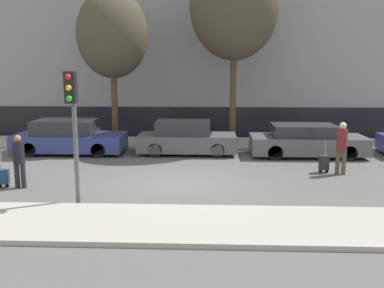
{
  "coord_description": "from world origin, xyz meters",
  "views": [
    {
      "loc": [
        1.0,
        -13.11,
        3.61
      ],
      "look_at": [
        0.35,
        1.8,
        0.95
      ],
      "focal_mm": 40.0,
      "sensor_mm": 36.0,
      "label": 1
    }
  ],
  "objects": [
    {
      "name": "bare_tree_down_street",
      "position": [
        -3.36,
        6.15,
        5.05
      ],
      "size": [
        3.16,
        3.16,
        6.89
      ],
      "color": "#4C3826",
      "rests_on": "sidewalk_far"
    },
    {
      "name": "traffic_light",
      "position": [
        -2.53,
        -2.36,
        2.52
      ],
      "size": [
        0.28,
        0.47,
        3.53
      ],
      "color": "#515154",
      "rests_on": "ground_plane"
    },
    {
      "name": "trolley_right",
      "position": [
        4.96,
        1.6,
        0.37
      ],
      "size": [
        0.34,
        0.29,
        1.16
      ],
      "color": "#262628",
      "rests_on": "ground_plane"
    },
    {
      "name": "parked_car_2",
      "position": [
        4.98,
        4.47,
        0.63
      ],
      "size": [
        4.67,
        1.91,
        1.32
      ],
      "color": "#4C5156",
      "rests_on": "ground_plane"
    },
    {
      "name": "sidewalk_near",
      "position": [
        0.0,
        -3.75,
        0.06
      ],
      "size": [
        28.0,
        2.5,
        0.12
      ],
      "color": "#A39E93",
      "rests_on": "ground_plane"
    },
    {
      "name": "sidewalk_far",
      "position": [
        0.0,
        7.0,
        0.06
      ],
      "size": [
        28.0,
        3.0,
        0.12
      ],
      "color": "#A39E93",
      "rests_on": "ground_plane"
    },
    {
      "name": "parked_bicycle",
      "position": [
        0.51,
        6.76,
        0.49
      ],
      "size": [
        1.77,
        0.06,
        0.96
      ],
      "color": "black",
      "rests_on": "sidewalk_far"
    },
    {
      "name": "pedestrian_right",
      "position": [
        5.48,
        1.4,
        1.03
      ],
      "size": [
        0.34,
        0.34,
        1.81
      ],
      "rotation": [
        0.0,
        0.0,
        -0.37
      ],
      "color": "#4C4233",
      "rests_on": "ground_plane"
    },
    {
      "name": "parked_car_1",
      "position": [
        -0.03,
        4.72,
        0.66
      ],
      "size": [
        4.11,
        1.74,
        1.42
      ],
      "color": "#4C5156",
      "rests_on": "ground_plane"
    },
    {
      "name": "parked_car_0",
      "position": [
        -5.04,
        4.64,
        0.67
      ],
      "size": [
        4.61,
        1.92,
        1.44
      ],
      "color": "navy",
      "rests_on": "ground_plane"
    },
    {
      "name": "pedestrian_left",
      "position": [
        -4.78,
        -0.73,
        0.92
      ],
      "size": [
        0.35,
        0.34,
        1.64
      ],
      "rotation": [
        0.0,
        0.0,
        -0.04
      ],
      "color": "#23232D",
      "rests_on": "ground_plane"
    },
    {
      "name": "trolley_left",
      "position": [
        -5.33,
        -0.71,
        0.34
      ],
      "size": [
        0.34,
        0.29,
        1.1
      ],
      "color": "navy",
      "rests_on": "ground_plane"
    },
    {
      "name": "ground_plane",
      "position": [
        0.0,
        0.0,
        0.0
      ],
      "size": [
        80.0,
        80.0,
        0.0
      ],
      "primitive_type": "plane",
      "color": "#565451"
    },
    {
      "name": "building_facade",
      "position": [
        0.0,
        10.33,
        6.02
      ],
      "size": [
        28.0,
        2.33,
        12.07
      ],
      "color": "gray",
      "rests_on": "ground_plane"
    },
    {
      "name": "bare_tree_near_crossing",
      "position": [
        2.01,
        6.48,
        6.34
      ],
      "size": [
        3.97,
        3.97,
        8.66
      ],
      "color": "#4C3826",
      "rests_on": "sidewalk_far"
    }
  ]
}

